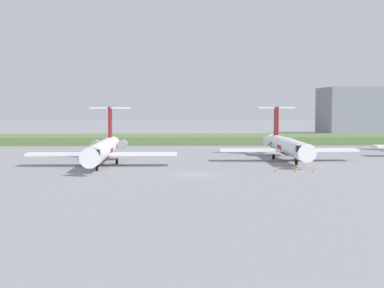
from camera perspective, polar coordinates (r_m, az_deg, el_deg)
The scene contains 7 objects.
ground_plane at distance 110.22m, azimuth -0.21°, elevation -1.12°, with size 500.00×500.00×0.00m, color gray.
grass_berm at distance 146.49m, azimuth -0.61°, elevation 0.46°, with size 320.00×20.00×1.86m, color #597542.
regional_jet_second at distance 93.85m, azimuth -8.41°, elevation -0.45°, with size 22.81×31.00×9.00m.
regional_jet_third at distance 102.10m, azimuth 8.97°, elevation -0.12°, with size 22.81×31.00×9.00m.
safety_cone_front_marker at distance 84.18m, azimuth 8.02°, elevation -2.47°, with size 0.44×0.44×0.55m, color orange.
safety_cone_mid_marker at distance 85.05m, azimuth 9.90°, elevation -2.43°, with size 0.44×0.44×0.55m, color orange.
safety_cone_rear_marker at distance 85.11m, azimuth 11.50°, elevation -2.45°, with size 0.44×0.44×0.55m, color orange.
Camera 1 is at (-3.07, -79.78, 9.35)m, focal length 56.23 mm.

